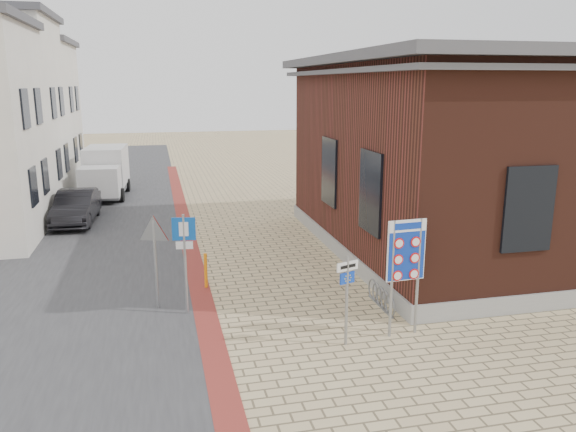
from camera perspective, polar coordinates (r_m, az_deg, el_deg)
name	(u,v)px	position (r m, az deg, el deg)	size (l,w,h in m)	color
ground	(307,355)	(12.84, 1.96, -13.93)	(120.00, 120.00, 0.00)	tan
road_strip	(104,216)	(26.77, -18.21, 0.00)	(7.00, 60.00, 0.02)	#38383A
curb_strip	(189,240)	(21.83, -10.07, -2.45)	(0.60, 40.00, 0.02)	maroon
brick_building	(497,151)	(21.78, 20.48, 6.20)	(13.00, 13.00, 6.80)	gray
townhouse_far	(10,114)	(35.94, -26.42, 9.25)	(7.40, 6.40, 8.30)	white
bike_rack	(381,298)	(15.43, 9.42, -8.20)	(0.08, 1.80, 0.60)	slate
sedan	(76,207)	(25.71, -20.73, 0.87)	(1.50, 4.29, 1.41)	black
box_truck	(105,172)	(31.12, -18.09, 4.29)	(2.34, 5.04, 2.58)	slate
border_sign	(406,253)	(13.33, 11.91, -3.69)	(0.97, 0.12, 2.84)	gray
essen_sign	(347,288)	(12.81, 6.01, -7.26)	(0.56, 0.23, 2.13)	gray
parking_sign	(185,247)	(14.49, -10.47, -3.07)	(0.59, 0.13, 2.68)	gray
yield_sign	(154,239)	(15.04, -13.43, -2.34)	(0.86, 0.36, 2.50)	gray
bollard	(206,271)	(16.66, -8.36, -5.53)	(0.10, 0.10, 1.06)	orange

